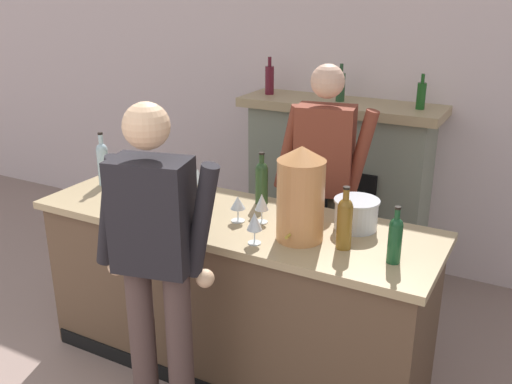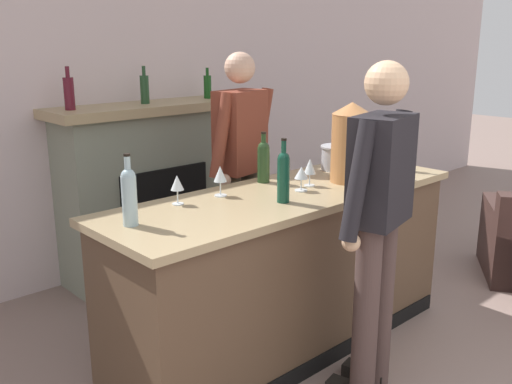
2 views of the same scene
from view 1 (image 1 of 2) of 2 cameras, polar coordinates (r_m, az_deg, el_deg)
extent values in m
cube|color=beige|center=(4.79, 6.80, 9.86)|extent=(12.00, 0.07, 2.75)
cube|color=brown|center=(3.45, -2.34, -10.38)|extent=(2.26, 0.68, 0.95)
cube|color=tan|center=(3.23, -2.46, -2.79)|extent=(2.33, 0.75, 0.04)
cube|color=gray|center=(4.66, 8.13, 0.27)|extent=(1.40, 0.44, 1.30)
cube|color=black|center=(4.52, 6.99, -2.69)|extent=(0.77, 0.02, 0.83)
cube|color=tan|center=(4.46, 8.48, 8.52)|extent=(1.56, 0.52, 0.07)
cylinder|color=#541521|center=(4.67, 1.36, 11.10)|extent=(0.07, 0.07, 0.22)
cylinder|color=#541521|center=(4.65, 1.38, 12.91)|extent=(0.03, 0.03, 0.07)
cylinder|color=#224426|center=(4.43, 8.45, 10.32)|extent=(0.07, 0.07, 0.21)
cylinder|color=#224426|center=(4.41, 8.55, 12.13)|extent=(0.03, 0.03, 0.07)
cylinder|color=#164716|center=(4.27, 16.19, 9.20)|extent=(0.06, 0.06, 0.19)
cylinder|color=#164716|center=(4.25, 16.35, 10.86)|extent=(0.03, 0.03, 0.06)
cylinder|color=#4B3834|center=(2.97, -7.57, -15.99)|extent=(0.13, 0.13, 0.96)
cylinder|color=#4B3834|center=(3.04, -11.18, -15.25)|extent=(0.13, 0.13, 0.96)
cube|color=black|center=(2.64, -10.32, -2.31)|extent=(0.40, 0.30, 0.53)
cylinder|color=black|center=(2.58, -5.47, -2.95)|extent=(0.20, 0.08, 0.57)
sphere|color=#DCAE85|center=(2.72, -5.11, -8.60)|extent=(0.09, 0.09, 0.09)
cylinder|color=black|center=(2.76, -14.46, -1.89)|extent=(0.20, 0.08, 0.57)
sphere|color=#DCAE85|center=(2.90, -13.75, -7.24)|extent=(0.09, 0.09, 0.09)
sphere|color=#DCAE85|center=(2.51, -10.92, 6.51)|extent=(0.21, 0.21, 0.21)
cylinder|color=#4F493B|center=(3.93, 4.99, -6.35)|extent=(0.13, 0.13, 0.95)
cube|color=black|center=(4.09, 4.58, -12.28)|extent=(0.14, 0.25, 0.07)
cylinder|color=#4F493B|center=(3.90, 7.87, -6.70)|extent=(0.13, 0.13, 0.95)
cube|color=black|center=(4.06, 7.40, -12.66)|extent=(0.14, 0.25, 0.07)
cube|color=brown|center=(3.64, 6.89, 4.19)|extent=(0.40, 0.29, 0.57)
cylinder|color=brown|center=(3.66, 3.29, 4.48)|extent=(0.20, 0.08, 0.57)
sphere|color=#DEAC8F|center=(3.74, 3.12, -0.03)|extent=(0.09, 0.09, 0.09)
cylinder|color=brown|center=(3.59, 10.45, 3.82)|extent=(0.20, 0.08, 0.57)
sphere|color=#DEAC8F|center=(3.66, 10.12, -0.77)|extent=(0.09, 0.09, 0.09)
sphere|color=#DEAC8F|center=(3.54, 7.19, 10.94)|extent=(0.21, 0.21, 0.21)
cylinder|color=#C27E48|center=(2.87, 4.47, -0.85)|extent=(0.24, 0.24, 0.42)
cone|color=#C27E48|center=(2.79, 4.61, 3.88)|extent=(0.25, 0.25, 0.07)
cylinder|color=#B29333|center=(2.80, 3.21, -4.44)|extent=(0.02, 0.04, 0.02)
cylinder|color=silver|center=(3.08, 9.98, -2.29)|extent=(0.23, 0.23, 0.15)
cylinder|color=silver|center=(3.05, 10.07, -0.86)|extent=(0.24, 0.24, 0.01)
cylinder|color=#253F1F|center=(3.36, 0.56, 0.62)|extent=(0.08, 0.08, 0.22)
sphere|color=#253F1F|center=(3.33, 0.57, 2.38)|extent=(0.07, 0.07, 0.07)
cylinder|color=#253F1F|center=(3.32, 0.57, 3.08)|extent=(0.03, 0.03, 0.08)
cylinder|color=black|center=(3.30, 0.57, 3.88)|extent=(0.03, 0.03, 0.01)
cylinder|color=brown|center=(2.83, 8.82, -3.50)|extent=(0.08, 0.08, 0.22)
sphere|color=brown|center=(2.79, 8.94, -1.39)|extent=(0.07, 0.07, 0.07)
cylinder|color=brown|center=(2.77, 8.99, -0.55)|extent=(0.03, 0.03, 0.09)
cylinder|color=black|center=(2.75, 9.05, 0.41)|extent=(0.03, 0.03, 0.01)
cylinder|color=#12412F|center=(3.15, -6.61, -0.64)|extent=(0.07, 0.07, 0.24)
sphere|color=#12412F|center=(3.11, -6.70, 1.45)|extent=(0.06, 0.06, 0.06)
cylinder|color=#12412F|center=(3.10, -6.73, 2.28)|extent=(0.03, 0.03, 0.09)
cylinder|color=black|center=(3.08, -6.77, 3.23)|extent=(0.03, 0.03, 0.01)
cylinder|color=#9BB9C2|center=(3.80, -15.02, 2.45)|extent=(0.07, 0.07, 0.24)
sphere|color=#9BB9C2|center=(3.77, -15.19, 4.19)|extent=(0.07, 0.07, 0.07)
cylinder|color=#9BB9C2|center=(3.76, -15.25, 4.88)|extent=(0.03, 0.03, 0.09)
cylinder|color=black|center=(3.74, -15.33, 5.66)|extent=(0.03, 0.03, 0.01)
cylinder|color=#164322|center=(2.74, 13.70, -5.02)|extent=(0.07, 0.07, 0.19)
sphere|color=#164322|center=(2.70, 13.87, -3.16)|extent=(0.06, 0.06, 0.06)
cylinder|color=#164322|center=(2.69, 13.93, -2.42)|extent=(0.03, 0.03, 0.08)
cylinder|color=black|center=(2.67, 14.01, -1.55)|extent=(0.03, 0.03, 0.01)
cylinder|color=silver|center=(3.13, 0.57, -3.02)|extent=(0.07, 0.07, 0.01)
cylinder|color=silver|center=(3.12, 0.57, -2.37)|extent=(0.01, 0.01, 0.07)
cone|color=silver|center=(3.09, 0.58, -0.98)|extent=(0.07, 0.07, 0.09)
cylinder|color=silver|center=(3.71, -9.14, 0.53)|extent=(0.06, 0.06, 0.01)
cylinder|color=silver|center=(3.70, -9.18, 1.12)|extent=(0.01, 0.01, 0.07)
cone|color=silver|center=(3.67, -9.24, 2.26)|extent=(0.07, 0.07, 0.08)
cylinder|color=silver|center=(3.54, -5.77, -0.29)|extent=(0.07, 0.07, 0.01)
cylinder|color=silver|center=(3.53, -5.79, 0.35)|extent=(0.01, 0.01, 0.08)
cone|color=silver|center=(3.50, -5.84, 1.63)|extent=(0.08, 0.08, 0.09)
cylinder|color=silver|center=(3.15, -1.81, -2.88)|extent=(0.08, 0.08, 0.01)
cylinder|color=silver|center=(3.13, -1.81, -2.25)|extent=(0.01, 0.01, 0.07)
cone|color=silver|center=(3.11, -1.83, -1.06)|extent=(0.08, 0.08, 0.07)
cylinder|color=silver|center=(2.89, -0.15, -5.11)|extent=(0.07, 0.07, 0.01)
cylinder|color=silver|center=(2.87, -0.15, -4.42)|extent=(0.01, 0.01, 0.07)
cone|color=silver|center=(2.84, -0.15, -2.91)|extent=(0.08, 0.08, 0.09)
camera|label=2|loc=(3.88, -56.96, 5.36)|focal=40.00mm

